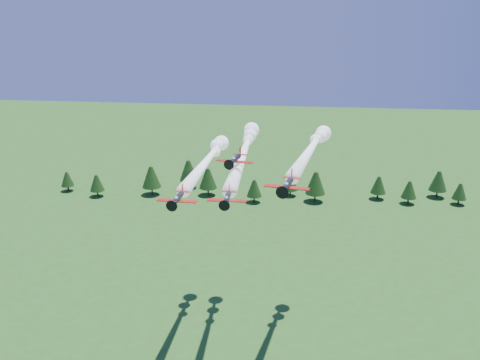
# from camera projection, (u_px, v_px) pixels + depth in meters

# --- Properties ---
(plane_lead) EXTENTS (6.33, 51.93, 3.70)m
(plane_lead) POSITION_uv_depth(u_px,v_px,m) (244.00, 150.00, 112.71)
(plane_lead) COLOR black
(plane_lead) RESTS_ON ground
(plane_left) EXTENTS (7.19, 45.16, 3.70)m
(plane_left) POSITION_uv_depth(u_px,v_px,m) (208.00, 159.00, 117.80)
(plane_left) COLOR black
(plane_left) RESTS_ON ground
(plane_right) EXTENTS (12.59, 44.99, 3.70)m
(plane_right) POSITION_uv_depth(u_px,v_px,m) (312.00, 147.00, 112.69)
(plane_right) COLOR black
(plane_right) RESTS_ON ground
(plane_slot) EXTENTS (6.81, 7.45, 2.38)m
(plane_slot) POSITION_uv_depth(u_px,v_px,m) (235.00, 159.00, 96.74)
(plane_slot) COLOR black
(plane_slot) RESTS_ON ground
(treeline) EXTENTS (175.27, 20.87, 11.79)m
(treeline) POSITION_uv_depth(u_px,v_px,m) (279.00, 181.00, 206.28)
(treeline) COLOR #382314
(treeline) RESTS_ON ground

